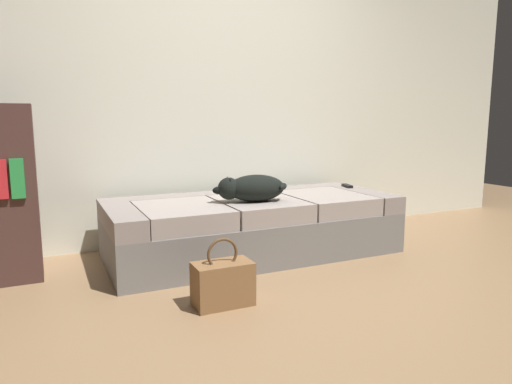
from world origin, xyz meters
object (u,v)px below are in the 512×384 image
at_px(dog_dark, 251,188).
at_px(tv_remote, 347,186).
at_px(couch, 253,226).
at_px(handbag, 223,283).

bearing_deg(dog_dark, tv_remote, 15.65).
bearing_deg(couch, tv_remote, 8.79).
relative_size(couch, dog_dark, 3.79).
height_order(dog_dark, handbag, dog_dark).
distance_m(dog_dark, tv_remote, 1.09).
distance_m(couch, tv_remote, 1.00).
distance_m(couch, handbag, 0.99).
relative_size(couch, handbag, 5.64).
distance_m(dog_dark, handbag, 0.92).
xyz_separation_m(dog_dark, tv_remote, (1.04, 0.29, -0.09)).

